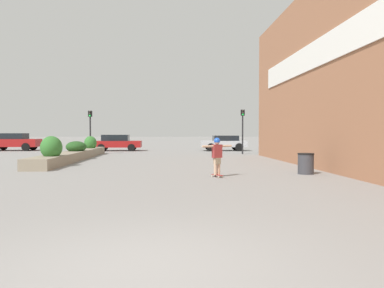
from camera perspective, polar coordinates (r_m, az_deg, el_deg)
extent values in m
plane|color=gray|center=(4.78, -7.61, -18.16)|extent=(300.00, 300.00, 0.00)
cube|color=#9E6647|center=(13.77, 26.81, 12.52)|extent=(0.60, 30.12, 8.50)
cube|color=white|center=(13.42, 26.56, 16.54)|extent=(0.06, 25.47, 1.20)
cube|color=gray|center=(23.71, -17.46, -1.67)|extent=(1.22, 14.01, 0.51)
ellipsoid|color=#33702D|center=(19.13, -20.64, -0.50)|extent=(1.01, 1.11, 1.09)
ellipsoid|color=#234C1E|center=(23.94, -17.24, -0.41)|extent=(1.23, 1.29, 0.69)
ellipsoid|color=#33702D|center=(28.16, -15.22, 0.15)|extent=(0.89, 0.93, 0.99)
cube|color=maroon|center=(13.79, 3.83, -4.71)|extent=(0.42, 0.62, 0.01)
cylinder|color=beige|center=(13.93, 3.10, -4.87)|extent=(0.06, 0.07, 0.05)
cylinder|color=beige|center=(14.01, 3.58, -4.84)|extent=(0.06, 0.07, 0.05)
cylinder|color=beige|center=(13.58, 4.08, -5.05)|extent=(0.06, 0.07, 0.05)
cylinder|color=beige|center=(13.66, 4.58, -5.01)|extent=(0.06, 0.07, 0.05)
cylinder|color=tan|center=(13.71, 3.57, -3.41)|extent=(0.15, 0.15, 0.62)
cylinder|color=tan|center=(13.80, 4.09, -3.38)|extent=(0.15, 0.15, 0.62)
cube|color=gray|center=(13.74, 3.84, -2.57)|extent=(0.28, 0.26, 0.22)
cube|color=maroon|center=(13.72, 3.84, -1.10)|extent=(0.39, 0.31, 0.49)
cylinder|color=tan|center=(13.49, 2.41, -0.36)|extent=(0.45, 0.28, 0.08)
cylinder|color=tan|center=(13.94, 5.23, -0.29)|extent=(0.45, 0.28, 0.08)
sphere|color=tan|center=(13.70, 3.84, 0.34)|extent=(0.20, 0.20, 0.20)
sphere|color=blue|center=(13.70, 3.84, 0.49)|extent=(0.23, 0.23, 0.23)
cylinder|color=#38383D|center=(15.37, 16.95, -2.97)|extent=(0.61, 0.61, 0.77)
cylinder|color=black|center=(15.34, 16.96, -1.44)|extent=(0.64, 0.64, 0.05)
cube|color=maroon|center=(37.68, -25.45, 0.16)|extent=(4.39, 1.90, 0.70)
cube|color=black|center=(37.73, -25.71, 1.09)|extent=(2.41, 1.67, 0.53)
cylinder|color=black|center=(38.05, -23.04, -0.32)|extent=(0.72, 0.22, 0.72)
cylinder|color=black|center=(36.35, -23.99, -0.42)|extent=(0.72, 0.22, 0.72)
cylinder|color=black|center=(39.04, -26.80, -0.32)|extent=(0.72, 0.22, 0.72)
cube|color=#BCBCC1|center=(33.87, 4.84, 0.03)|extent=(4.01, 1.88, 0.55)
cube|color=black|center=(33.88, 5.11, 0.90)|extent=(2.20, 1.66, 0.47)
cylinder|color=black|center=(32.83, 2.92, -0.50)|extent=(0.70, 0.22, 0.70)
cylinder|color=black|center=(34.61, 2.59, -0.39)|extent=(0.70, 0.22, 0.70)
cylinder|color=black|center=(33.20, 7.19, -0.49)|extent=(0.70, 0.22, 0.70)
cylinder|color=black|center=(34.96, 6.64, -0.38)|extent=(0.70, 0.22, 0.70)
cube|color=silver|center=(38.77, 18.69, 0.13)|extent=(3.94, 1.90, 0.58)
cube|color=black|center=(38.70, 18.48, 0.90)|extent=(2.17, 1.67, 0.46)
cylinder|color=black|center=(40.08, 19.81, -0.25)|extent=(0.63, 0.22, 0.63)
cylinder|color=black|center=(38.43, 20.88, -0.34)|extent=(0.63, 0.22, 0.63)
cylinder|color=black|center=(39.18, 16.53, -0.26)|extent=(0.63, 0.22, 0.63)
cylinder|color=black|center=(37.49, 17.47, -0.36)|extent=(0.63, 0.22, 0.63)
cube|color=maroon|center=(34.36, -11.27, -0.01)|extent=(4.23, 1.86, 0.58)
cube|color=black|center=(34.37, -11.55, 0.93)|extent=(2.33, 1.64, 0.55)
cylinder|color=black|center=(35.09, -8.95, -0.43)|extent=(0.64, 0.22, 0.64)
cylinder|color=black|center=(33.34, -9.24, -0.54)|extent=(0.64, 0.22, 0.64)
cylinder|color=black|center=(35.44, -13.18, -0.43)|extent=(0.64, 0.22, 0.64)
cylinder|color=black|center=(33.70, -13.68, -0.55)|extent=(0.64, 0.22, 0.64)
cylinder|color=black|center=(29.08, -15.24, 1.24)|extent=(0.11, 0.11, 2.82)
cube|color=black|center=(29.11, -15.26, 4.46)|extent=(0.28, 0.20, 0.45)
sphere|color=#2D2823|center=(29.00, -15.31, 4.77)|extent=(0.15, 0.15, 0.15)
sphere|color=#2D2823|center=(28.99, -15.31, 4.48)|extent=(0.15, 0.15, 0.15)
sphere|color=green|center=(28.99, -15.31, 4.18)|extent=(0.15, 0.15, 0.15)
cylinder|color=black|center=(28.76, 7.71, 1.39)|extent=(0.11, 0.11, 2.93)
cube|color=black|center=(28.80, 7.73, 4.76)|extent=(0.28, 0.20, 0.45)
sphere|color=#2D2823|center=(28.69, 7.78, 5.07)|extent=(0.15, 0.15, 0.15)
sphere|color=#2D2823|center=(28.68, 7.78, 4.77)|extent=(0.15, 0.15, 0.15)
sphere|color=green|center=(28.67, 7.77, 4.47)|extent=(0.15, 0.15, 0.15)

